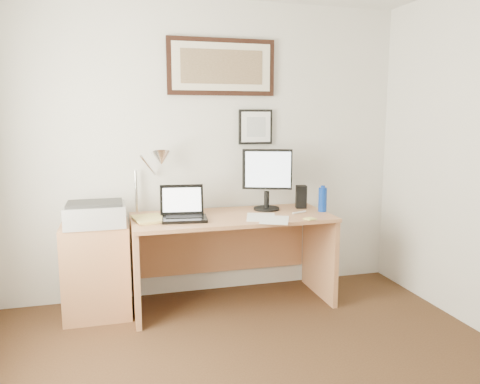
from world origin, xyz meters
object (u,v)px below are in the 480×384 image
object	(u,v)px
laptop	(184,212)
printer	(95,214)
book	(135,220)
desk	(230,241)
side_cabinet	(97,270)
water_bottle	(323,200)
lcd_monitor	(267,176)

from	to	relation	value
laptop	printer	world-z (taller)	laptop
book	desk	size ratio (longest dim) A/B	0.19
side_cabinet	water_bottle	world-z (taller)	water_bottle
water_bottle	printer	world-z (taller)	water_bottle
side_cabinet	water_bottle	xyz separation A→B (m)	(1.84, -0.10, 0.49)
lcd_monitor	laptop	bearing A→B (deg)	-166.96
water_bottle	desk	bearing A→B (deg)	170.36
water_bottle	side_cabinet	bearing A→B (deg)	177.02
water_bottle	desk	size ratio (longest dim) A/B	0.13
side_cabinet	printer	xyz separation A→B (m)	(0.01, -0.04, 0.45)
side_cabinet	desk	distance (m)	1.08
laptop	lcd_monitor	size ratio (longest dim) A/B	0.70
water_bottle	laptop	world-z (taller)	laptop
desk	printer	xyz separation A→B (m)	(-1.06, -0.07, 0.30)
printer	desk	bearing A→B (deg)	4.05
printer	laptop	bearing A→B (deg)	-3.89
water_bottle	printer	distance (m)	1.83
laptop	lcd_monitor	xyz separation A→B (m)	(0.74, 0.17, 0.23)
desk	laptop	bearing A→B (deg)	-163.28
side_cabinet	desk	xyz separation A→B (m)	(1.07, 0.04, 0.15)
laptop	lcd_monitor	distance (m)	0.79
book	laptop	xyz separation A→B (m)	(0.37, -0.00, 0.05)
side_cabinet	book	bearing A→B (deg)	-15.25
lcd_monitor	side_cabinet	bearing A→B (deg)	-176.47
desk	laptop	distance (m)	0.51
side_cabinet	desk	bearing A→B (deg)	1.89
printer	lcd_monitor	bearing A→B (deg)	5.17
water_bottle	laptop	distance (m)	1.17
side_cabinet	laptop	distance (m)	0.81
book	laptop	world-z (taller)	laptop
lcd_monitor	desk	bearing A→B (deg)	-171.38
water_bottle	desk	world-z (taller)	water_bottle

